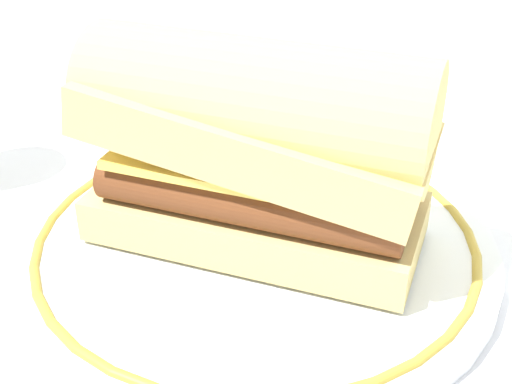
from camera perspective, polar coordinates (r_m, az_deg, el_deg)
The scene contains 3 objects.
ground_plane at distance 0.45m, azimuth 1.70°, elevation -4.58°, with size 1.50×1.50×0.00m, color silver.
plate at distance 0.44m, azimuth 0.00°, elevation -4.15°, with size 0.30×0.30×0.01m.
sausage_sandwich at distance 0.40m, azimuth 0.00°, elevation 3.94°, with size 0.21×0.12×0.12m.
Camera 1 is at (0.18, -0.32, 0.26)m, focal length 49.54 mm.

